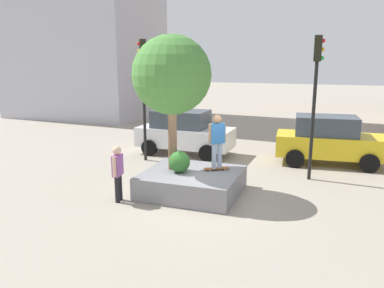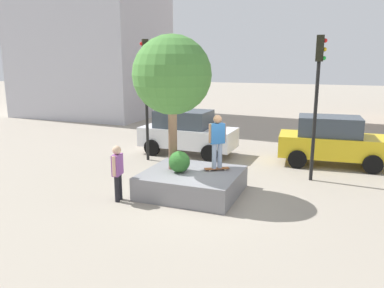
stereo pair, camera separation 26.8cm
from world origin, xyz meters
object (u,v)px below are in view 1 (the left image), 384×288
planter_ledge (192,182)px  skateboarder (217,138)px  police_car (184,132)px  taxi_cab (329,140)px  bystander_watching (118,170)px  skateboard (217,168)px  traffic_light_median (143,80)px  traffic_light_corner (316,84)px  plaza_tree (172,76)px

planter_ledge → skateboarder: (0.68, 0.44, 1.42)m
police_car → planter_ledge: bearing=-66.1°
taxi_cab → police_car: bearing=-176.2°
planter_ledge → bystander_watching: bearing=-142.4°
skateboard → planter_ledge: bearing=-147.0°
traffic_light_median → skateboard: bearing=-34.7°
planter_ledge → skateboard: size_ratio=3.74×
traffic_light_corner → bystander_watching: 7.14m
taxi_cab → traffic_light_corner: size_ratio=0.88×
traffic_light_corner → traffic_light_median: size_ratio=1.00×
taxi_cab → traffic_light_median: traffic_light_median is taller
planter_ledge → police_car: 5.26m
traffic_light_median → bystander_watching: traffic_light_median is taller
skateboarder → traffic_light_corner: 3.95m
skateboard → bystander_watching: bystander_watching is taller
police_car → traffic_light_median: traffic_light_median is taller
skateboard → traffic_light_corner: size_ratio=0.16×
skateboard → bystander_watching: (-2.51, -1.85, 0.22)m
police_car → taxi_cab: 6.15m
plaza_tree → traffic_light_corner: (4.14, 2.67, -0.34)m
police_car → skateboard: bearing=-57.2°
skateboarder → police_car: (-2.79, 4.33, -0.77)m
traffic_light_corner → bystander_watching: size_ratio=2.91×
traffic_light_median → skateboarder: bearing=-34.7°
skateboarder → skateboard: bearing=0.0°
traffic_light_median → planter_ledge: bearing=-44.2°
plaza_tree → skateboard: size_ratio=5.35×
plaza_tree → traffic_light_corner: 4.94m
plaza_tree → traffic_light_median: bearing=129.9°
plaza_tree → police_car: size_ratio=0.99×
traffic_light_corner → taxi_cab: bearing=76.4°
skateboard → taxi_cab: size_ratio=0.18×
plaza_tree → traffic_light_median: (-2.55, 3.06, -0.33)m
taxi_cab → traffic_light_median: bearing=-164.5°
skateboarder → traffic_light_median: (-3.94, 2.73, 1.59)m
skateboard → taxi_cab: bearing=54.8°
skateboard → plaza_tree: bearing=-166.5°
taxi_cab → traffic_light_median: (-7.28, -2.01, 2.36)m
planter_ledge → plaza_tree: plaza_tree is taller
planter_ledge → plaza_tree: (-0.70, 0.11, 3.34)m
planter_ledge → plaza_tree: size_ratio=0.70×
planter_ledge → taxi_cab: taxi_cab is taller
skateboarder → bystander_watching: 3.22m
police_car → traffic_light_corner: 6.35m
skateboard → traffic_light_corner: (2.76, 2.34, 2.59)m
planter_ledge → traffic_light_corner: size_ratio=0.60×
skateboard → traffic_light_median: 5.45m
plaza_tree → traffic_light_corner: traffic_light_corner is taller
bystander_watching → police_car: bearing=92.6°
planter_ledge → traffic_light_median: traffic_light_median is taller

